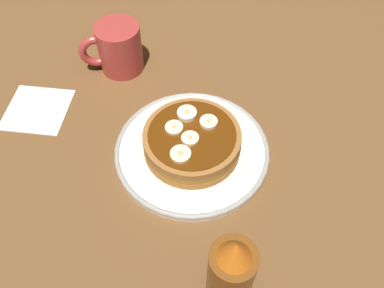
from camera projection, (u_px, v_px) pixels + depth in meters
The scene contains 11 objects.
ground_plane at pixel (192, 158), 70.13cm from camera, with size 140.00×140.00×3.00cm, color brown.
plate at pixel (192, 150), 68.31cm from camera, with size 25.64×25.64×1.45cm.
pancake_stack at pixel (192, 142), 66.39cm from camera, with size 16.58×16.50×3.98cm.
banana_slice_0 at pixel (190, 139), 64.03cm from camera, with size 2.80×2.80×0.70cm.
banana_slice_1 at pixel (209, 122), 65.89cm from camera, with size 2.91×2.91×0.89cm.
banana_slice_2 at pixel (185, 114), 66.85cm from camera, with size 3.24×3.24×1.04cm.
banana_slice_3 at pixel (181, 154), 62.19cm from camera, with size 3.24×3.24×0.74cm.
banana_slice_4 at pixel (174, 128), 65.34cm from camera, with size 2.91×2.91×0.68cm.
coffee_mug at pixel (118, 48), 77.75cm from camera, with size 11.91×8.32×9.41cm.
napkin at pixel (37, 109), 74.65cm from camera, with size 11.00×11.00×0.30cm, color white.
syrup_bottle at pixel (232, 271), 50.06cm from camera, with size 5.87×5.87×14.80cm.
Camera 1 is at (8.31, 39.44, 55.94)cm, focal length 38.53 mm.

